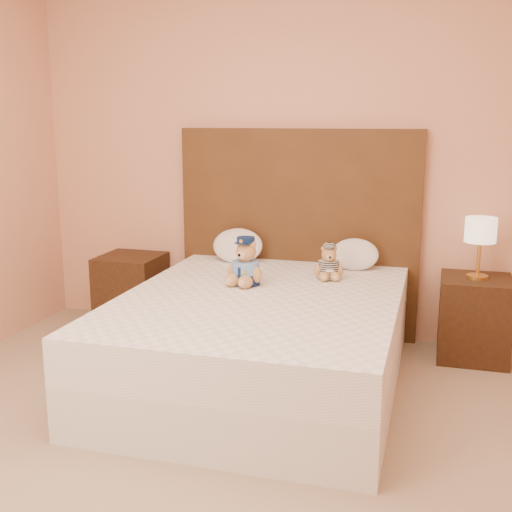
{
  "coord_description": "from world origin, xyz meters",
  "views": [
    {
      "loc": [
        0.98,
        -2.3,
        1.58
      ],
      "look_at": [
        -0.1,
        1.45,
        0.73
      ],
      "focal_mm": 45.0,
      "sensor_mm": 36.0,
      "label": 1
    }
  ],
  "objects_px": {
    "nightstand_right": "(474,318)",
    "pillow_right": "(355,253)",
    "pillow_left": "(238,244)",
    "lamp": "(481,233)",
    "teddy_police": "(246,261)",
    "nightstand_left": "(132,291)",
    "bed": "(260,340)",
    "teddy_prisoner": "(329,262)"
  },
  "relations": [
    {
      "from": "nightstand_right",
      "to": "teddy_police",
      "type": "relative_size",
      "value": 1.84
    },
    {
      "from": "nightstand_left",
      "to": "lamp",
      "type": "distance_m",
      "value": 2.56
    },
    {
      "from": "bed",
      "to": "nightstand_right",
      "type": "relative_size",
      "value": 3.64
    },
    {
      "from": "teddy_prisoner",
      "to": "pillow_right",
      "type": "relative_size",
      "value": 0.69
    },
    {
      "from": "lamp",
      "to": "teddy_police",
      "type": "xyz_separation_m",
      "value": [
        -1.41,
        -0.57,
        -0.15
      ]
    },
    {
      "from": "nightstand_left",
      "to": "lamp",
      "type": "xyz_separation_m",
      "value": [
        2.5,
        0.0,
        0.57
      ]
    },
    {
      "from": "nightstand_right",
      "to": "lamp",
      "type": "height_order",
      "value": "lamp"
    },
    {
      "from": "pillow_left",
      "to": "pillow_right",
      "type": "relative_size",
      "value": 1.14
    },
    {
      "from": "teddy_police",
      "to": "teddy_prisoner",
      "type": "height_order",
      "value": "teddy_police"
    },
    {
      "from": "nightstand_left",
      "to": "lamp",
      "type": "relative_size",
      "value": 1.38
    },
    {
      "from": "nightstand_right",
      "to": "teddy_prisoner",
      "type": "distance_m",
      "value": 1.05
    },
    {
      "from": "pillow_left",
      "to": "teddy_police",
      "type": "bearing_deg",
      "value": -67.82
    },
    {
      "from": "teddy_police",
      "to": "pillow_left",
      "type": "height_order",
      "value": "teddy_police"
    },
    {
      "from": "nightstand_right",
      "to": "pillow_right",
      "type": "xyz_separation_m",
      "value": [
        -0.81,
        0.03,
        0.39
      ]
    },
    {
      "from": "lamp",
      "to": "bed",
      "type": "bearing_deg",
      "value": -147.38
    },
    {
      "from": "pillow_right",
      "to": "nightstand_left",
      "type": "bearing_deg",
      "value": -178.99
    },
    {
      "from": "nightstand_left",
      "to": "pillow_left",
      "type": "height_order",
      "value": "pillow_left"
    },
    {
      "from": "teddy_police",
      "to": "nightstand_right",
      "type": "bearing_deg",
      "value": 36.83
    },
    {
      "from": "pillow_left",
      "to": "pillow_right",
      "type": "xyz_separation_m",
      "value": [
        0.85,
        0.0,
        -0.02
      ]
    },
    {
      "from": "nightstand_left",
      "to": "teddy_police",
      "type": "height_order",
      "value": "teddy_police"
    },
    {
      "from": "nightstand_left",
      "to": "pillow_right",
      "type": "xyz_separation_m",
      "value": [
        1.69,
        0.03,
        0.39
      ]
    },
    {
      "from": "bed",
      "to": "pillow_left",
      "type": "relative_size",
      "value": 5.4
    },
    {
      "from": "teddy_police",
      "to": "teddy_prisoner",
      "type": "bearing_deg",
      "value": 45.39
    },
    {
      "from": "bed",
      "to": "lamp",
      "type": "relative_size",
      "value": 5.0
    },
    {
      "from": "nightstand_left",
      "to": "lamp",
      "type": "height_order",
      "value": "lamp"
    },
    {
      "from": "teddy_police",
      "to": "pillow_left",
      "type": "bearing_deg",
      "value": 126.88
    },
    {
      "from": "pillow_left",
      "to": "pillow_right",
      "type": "distance_m",
      "value": 0.85
    },
    {
      "from": "pillow_left",
      "to": "lamp",
      "type": "bearing_deg",
      "value": -1.04
    },
    {
      "from": "bed",
      "to": "pillow_right",
      "type": "xyz_separation_m",
      "value": [
        0.44,
        0.83,
        0.39
      ]
    },
    {
      "from": "bed",
      "to": "teddy_police",
      "type": "relative_size",
      "value": 6.69
    },
    {
      "from": "bed",
      "to": "nightstand_left",
      "type": "relative_size",
      "value": 3.64
    },
    {
      "from": "nightstand_left",
      "to": "teddy_police",
      "type": "xyz_separation_m",
      "value": [
        1.09,
        -0.57,
        0.42
      ]
    },
    {
      "from": "lamp",
      "to": "pillow_left",
      "type": "height_order",
      "value": "lamp"
    },
    {
      "from": "nightstand_right",
      "to": "pillow_left",
      "type": "bearing_deg",
      "value": 178.96
    },
    {
      "from": "teddy_prisoner",
      "to": "teddy_police",
      "type": "bearing_deg",
      "value": -165.22
    },
    {
      "from": "bed",
      "to": "nightstand_right",
      "type": "bearing_deg",
      "value": 32.62
    },
    {
      "from": "bed",
      "to": "teddy_prisoner",
      "type": "xyz_separation_m",
      "value": [
        0.32,
        0.51,
        0.39
      ]
    },
    {
      "from": "pillow_left",
      "to": "bed",
      "type": "bearing_deg",
      "value": -64.15
    },
    {
      "from": "nightstand_left",
      "to": "pillow_left",
      "type": "bearing_deg",
      "value": 2.03
    },
    {
      "from": "bed",
      "to": "pillow_left",
      "type": "xyz_separation_m",
      "value": [
        -0.4,
        0.83,
        0.41
      ]
    },
    {
      "from": "teddy_prisoner",
      "to": "pillow_right",
      "type": "xyz_separation_m",
      "value": [
        0.13,
        0.32,
        0.0
      ]
    },
    {
      "from": "nightstand_left",
      "to": "teddy_police",
      "type": "distance_m",
      "value": 1.3
    }
  ]
}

